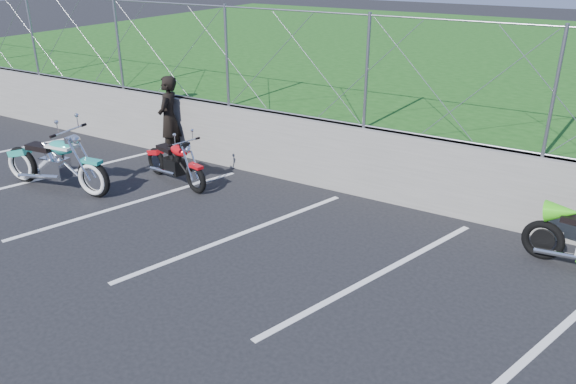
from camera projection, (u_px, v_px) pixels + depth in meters
The scene contains 8 objects.
ground at pixel (201, 261), 8.32m from camera, with size 90.00×90.00×0.00m, color black.
retaining_wall at pixel (314, 153), 10.82m from camera, with size 30.00×0.22×1.30m, color slate.
grass_field at pixel (457, 67), 18.69m from camera, with size 30.00×20.00×1.30m, color #194B14.
chain_link_fence at pixel (316, 67), 10.16m from camera, with size 28.00×0.03×2.00m.
parking_lines at pixel (304, 253), 8.54m from camera, with size 18.29×4.31×0.01m.
cruiser_turquoise at pixel (57, 165), 10.62m from camera, with size 2.52×0.80×1.26m.
naked_orange at pixel (176, 164), 10.93m from camera, with size 1.88×0.71×0.96m.
person_standing at pixel (169, 118), 12.08m from camera, with size 0.67×0.44×1.83m, color black.
Camera 1 is at (4.82, -5.54, 4.25)m, focal length 35.00 mm.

